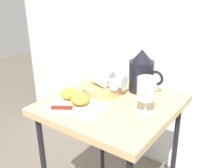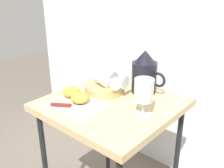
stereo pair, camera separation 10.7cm
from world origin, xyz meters
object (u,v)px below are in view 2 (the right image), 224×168
at_px(table, 112,116).
at_px(wine_glass_tipped_near, 104,77).
at_px(knife, 68,106).
at_px(pitcher, 144,76).
at_px(apple_half_right, 80,98).
at_px(apple_half_left, 71,92).
at_px(basket_tray, 104,88).
at_px(wine_glass_tipped_far, 107,78).
at_px(wine_glass_upright, 144,92).

height_order(table, wine_glass_tipped_near, wine_glass_tipped_near).
bearing_deg(knife, pitcher, 66.53).
bearing_deg(apple_half_right, apple_half_left, 166.76).
xyz_separation_m(basket_tray, wine_glass_tipped_far, (0.02, 0.01, 0.05)).
height_order(apple_half_left, knife, apple_half_left).
height_order(wine_glass_tipped_far, knife, wine_glass_tipped_far).
distance_m(apple_half_right, knife, 0.06).
xyz_separation_m(table, apple_half_right, (-0.09, -0.10, 0.09)).
relative_size(wine_glass_upright, knife, 0.80).
xyz_separation_m(wine_glass_tipped_far, apple_half_right, (-0.01, -0.16, -0.04)).
relative_size(wine_glass_tipped_far, apple_half_left, 1.84).
distance_m(table, wine_glass_tipped_near, 0.17).
relative_size(table, apple_half_right, 8.67).
bearing_deg(table, wine_glass_tipped_far, 142.83).
distance_m(basket_tray, pitcher, 0.19).
relative_size(wine_glass_upright, wine_glass_tipped_near, 0.92).
xyz_separation_m(wine_glass_tipped_near, apple_half_right, (0.00, -0.15, -0.05)).
relative_size(table, knife, 3.75).
xyz_separation_m(pitcher, apple_half_right, (-0.13, -0.27, -0.05)).
bearing_deg(knife, apple_half_left, 130.75).
height_order(wine_glass_tipped_near, apple_half_left, wine_glass_tipped_near).
distance_m(wine_glass_tipped_near, wine_glass_tipped_far, 0.01).
relative_size(table, wine_glass_upright, 4.70).
bearing_deg(basket_tray, knife, -91.63).
xyz_separation_m(table, wine_glass_tipped_far, (-0.08, 0.06, 0.14)).
height_order(wine_glass_upright, wine_glass_tipped_far, wine_glass_upright).
bearing_deg(apple_half_left, table, 26.95).
relative_size(pitcher, wine_glass_tipped_far, 1.35).
bearing_deg(wine_glass_upright, basket_tray, 166.67).
bearing_deg(wine_glass_tipped_near, wine_glass_upright, -13.31).
xyz_separation_m(wine_glass_tipped_far, apple_half_left, (-0.09, -0.14, -0.04)).
xyz_separation_m(wine_glass_tipped_near, wine_glass_tipped_far, (0.01, 0.01, -0.00)).
bearing_deg(wine_glass_upright, wine_glass_tipped_near, 166.69).
bearing_deg(knife, table, 58.50).
bearing_deg(basket_tray, wine_glass_tipped_near, -16.51).
bearing_deg(apple_half_left, pitcher, 50.53).
distance_m(apple_half_left, knife, 0.10).
bearing_deg(wine_glass_upright, apple_half_left, -167.11).
relative_size(pitcher, knife, 1.07).
bearing_deg(wine_glass_upright, wine_glass_tipped_far, 164.54).
relative_size(pitcher, wine_glass_tipped_near, 1.24).
xyz_separation_m(wine_glass_tipped_far, knife, (-0.02, -0.22, -0.06)).
height_order(table, wine_glass_upright, wine_glass_upright).
height_order(wine_glass_upright, wine_glass_tipped_near, wine_glass_upright).
bearing_deg(pitcher, wine_glass_upright, -56.79).
relative_size(basket_tray, wine_glass_tipped_near, 1.11).
bearing_deg(wine_glass_tipped_far, wine_glass_tipped_near, -154.64).
height_order(pitcher, wine_glass_tipped_near, pitcher).
height_order(wine_glass_tipped_near, knife, wine_glass_tipped_near).
distance_m(wine_glass_tipped_far, knife, 0.23).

